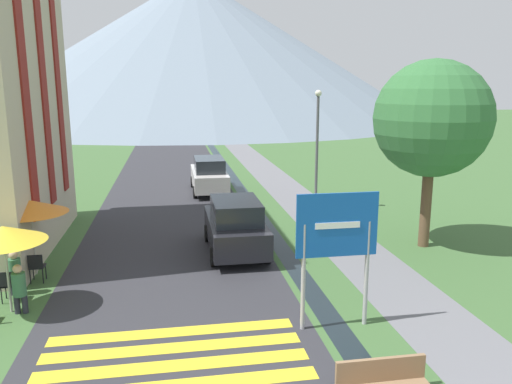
# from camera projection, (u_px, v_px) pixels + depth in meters

# --- Properties ---
(ground_plane) EXTENTS (160.00, 160.00, 0.00)m
(ground_plane) POSITION_uv_depth(u_px,v_px,m) (219.00, 191.00, 26.25)
(ground_plane) COLOR #3D6033
(road) EXTENTS (6.40, 60.00, 0.01)m
(road) POSITION_uv_depth(u_px,v_px,m) (171.00, 164.00, 35.48)
(road) COLOR #2D2D33
(road) RESTS_ON ground_plane
(footpath) EXTENTS (2.20, 60.00, 0.01)m
(footpath) POSITION_uv_depth(u_px,v_px,m) (255.00, 162.00, 36.48)
(footpath) COLOR slate
(footpath) RESTS_ON ground_plane
(drainage_channel) EXTENTS (0.60, 60.00, 0.00)m
(drainage_channel) POSITION_uv_depth(u_px,v_px,m) (222.00, 163.00, 36.09)
(drainage_channel) COLOR black
(drainage_channel) RESTS_ON ground_plane
(crosswalk_marking) EXTENTS (5.44, 2.54, 0.01)m
(crosswalk_marking) POSITION_uv_depth(u_px,v_px,m) (174.00, 356.00, 10.25)
(crosswalk_marking) COLOR yellow
(crosswalk_marking) RESTS_ON ground_plane
(mountain_distant) EXTENTS (73.63, 73.63, 22.37)m
(mountain_distant) POSITION_uv_depth(u_px,v_px,m) (195.00, 49.00, 79.77)
(mountain_distant) COLOR slate
(mountain_distant) RESTS_ON ground_plane
(road_sign) EXTENTS (1.87, 0.11, 3.17)m
(road_sign) POSITION_uv_depth(u_px,v_px,m) (337.00, 239.00, 11.09)
(road_sign) COLOR #9E9EA3
(road_sign) RESTS_ON ground_plane
(parked_car_near) EXTENTS (1.87, 4.13, 1.82)m
(parked_car_near) POSITION_uv_depth(u_px,v_px,m) (235.00, 226.00, 16.53)
(parked_car_near) COLOR black
(parked_car_near) RESTS_ON ground_plane
(parked_car_far) EXTENTS (1.81, 4.50, 1.82)m
(parked_car_far) POSITION_uv_depth(u_px,v_px,m) (209.00, 175.00, 25.93)
(parked_car_far) COLOR silver
(parked_car_far) RESTS_ON ground_plane
(cafe_chair_middle) EXTENTS (0.40, 0.40, 0.85)m
(cafe_chair_middle) POSITION_uv_depth(u_px,v_px,m) (36.00, 265.00, 14.01)
(cafe_chair_middle) COLOR black
(cafe_chair_middle) RESTS_ON ground_plane
(cafe_chair_near_left) EXTENTS (0.40, 0.40, 0.85)m
(cafe_chair_near_left) POSITION_uv_depth(u_px,v_px,m) (9.00, 283.00, 12.73)
(cafe_chair_near_left) COLOR black
(cafe_chair_near_left) RESTS_ON ground_plane
(cafe_umbrella_front_yellow) EXTENTS (1.98, 1.98, 2.19)m
(cafe_umbrella_front_yellow) POSITION_uv_depth(u_px,v_px,m) (3.00, 234.00, 11.88)
(cafe_umbrella_front_yellow) COLOR #B7B2A8
(cafe_umbrella_front_yellow) RESTS_ON ground_plane
(cafe_umbrella_middle_orange) EXTENTS (2.11, 2.11, 2.24)m
(cafe_umbrella_middle_orange) POSITION_uv_depth(u_px,v_px,m) (30.00, 207.00, 14.34)
(cafe_umbrella_middle_orange) COLOR #B7B2A8
(cafe_umbrella_middle_orange) RESTS_ON ground_plane
(person_seated_far) EXTENTS (0.32, 0.32, 1.25)m
(person_seated_far) POSITION_uv_depth(u_px,v_px,m) (19.00, 286.00, 12.08)
(person_seated_far) COLOR #282833
(person_seated_far) RESTS_ON ground_plane
(person_seated_near) EXTENTS (0.32, 0.32, 1.21)m
(person_seated_near) POSITION_uv_depth(u_px,v_px,m) (15.00, 271.00, 13.17)
(person_seated_near) COLOR #282833
(person_seated_near) RESTS_ON ground_plane
(person_standing_terrace) EXTENTS (0.32, 0.32, 1.76)m
(person_standing_terrace) POSITION_uv_depth(u_px,v_px,m) (19.00, 240.00, 14.60)
(person_standing_terrace) COLOR #282833
(person_standing_terrace) RESTS_ON ground_plane
(streetlamp) EXTENTS (0.28, 0.28, 5.28)m
(streetlamp) POSITION_uv_depth(u_px,v_px,m) (317.00, 141.00, 21.62)
(streetlamp) COLOR #515156
(streetlamp) RESTS_ON ground_plane
(tree_by_path) EXTENTS (3.88, 3.88, 6.33)m
(tree_by_path) POSITION_uv_depth(u_px,v_px,m) (432.00, 119.00, 16.44)
(tree_by_path) COLOR brown
(tree_by_path) RESTS_ON ground_plane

